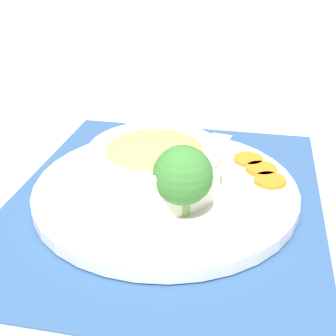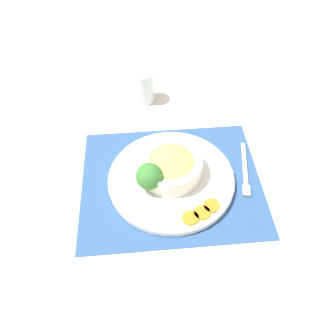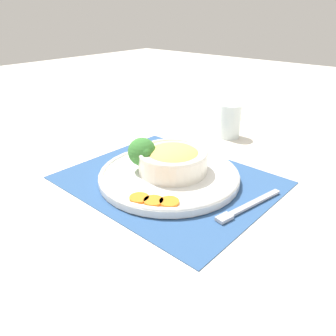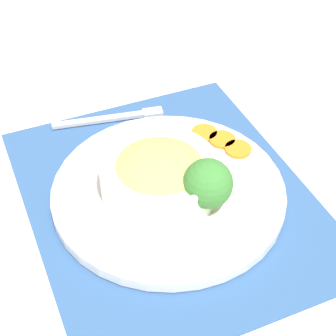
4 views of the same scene
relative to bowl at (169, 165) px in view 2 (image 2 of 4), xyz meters
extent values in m
plane|color=beige|center=(0.00, 0.01, -0.05)|extent=(4.00, 4.00, 0.00)
cube|color=#2D5184|center=(0.00, 0.01, -0.05)|extent=(0.48, 0.39, 0.00)
cylinder|color=white|center=(0.00, 0.01, -0.04)|extent=(0.33, 0.33, 0.02)
torus|color=white|center=(0.00, 0.01, -0.03)|extent=(0.33, 0.33, 0.01)
cylinder|color=silver|center=(0.00, 0.00, -0.01)|extent=(0.16, 0.16, 0.05)
torus|color=silver|center=(0.00, 0.00, 0.02)|extent=(0.16, 0.16, 0.01)
ellipsoid|color=#E0B75B|center=(0.00, 0.00, 0.00)|extent=(0.13, 0.13, 0.05)
cylinder|color=#84AD5B|center=(0.05, 0.04, -0.02)|extent=(0.02, 0.02, 0.02)
sphere|color=#387A33|center=(0.05, 0.04, 0.02)|extent=(0.07, 0.07, 0.07)
sphere|color=#387A33|center=(0.03, 0.05, 0.02)|extent=(0.03, 0.03, 0.03)
sphere|color=#387A33|center=(0.07, 0.04, 0.02)|extent=(0.03, 0.03, 0.03)
cylinder|color=orange|center=(-0.03, 0.14, -0.03)|extent=(0.04, 0.04, 0.01)
cylinder|color=orange|center=(-0.06, 0.13, -0.03)|extent=(0.04, 0.04, 0.01)
cylinder|color=orange|center=(-0.09, 0.11, -0.03)|extent=(0.04, 0.04, 0.01)
cylinder|color=silver|center=(0.04, -0.33, 0.00)|extent=(0.07, 0.07, 0.10)
cylinder|color=silver|center=(0.04, -0.33, -0.02)|extent=(0.06, 0.06, 0.06)
cube|color=#B7B7BC|center=(-0.21, -0.01, -0.04)|extent=(0.05, 0.18, 0.01)
cube|color=#B7B7BC|center=(-0.19, 0.07, -0.04)|extent=(0.03, 0.04, 0.01)
camera|label=1|loc=(0.49, 0.10, 0.25)|focal=50.00mm
camera|label=2|loc=(0.06, 0.53, 0.63)|focal=35.00mm
camera|label=3|loc=(-0.45, 0.53, 0.32)|focal=35.00mm
camera|label=4|loc=(0.50, -0.22, 0.52)|focal=60.00mm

